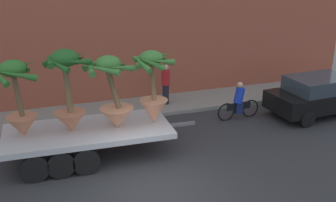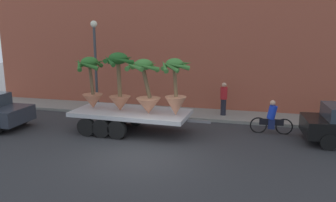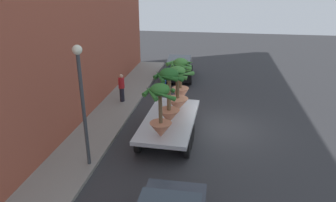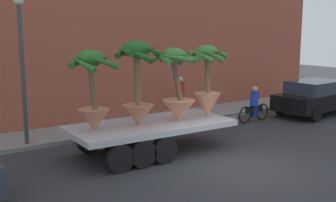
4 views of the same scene
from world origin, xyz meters
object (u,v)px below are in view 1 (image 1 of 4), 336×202
at_px(flatbed_trailer, 80,136).
at_px(cyclist, 239,102).
at_px(potted_palm_front, 68,91).
at_px(parked_car, 321,95).
at_px(potted_palm_middle, 113,97).
at_px(potted_palm_extra, 153,90).
at_px(pedestrian_near_gate, 166,84).
at_px(potted_palm_rear, 18,100).

xyz_separation_m(flatbed_trailer, cyclist, (6.32, 1.35, -0.08)).
height_order(potted_palm_front, parked_car, potted_palm_front).
distance_m(potted_palm_middle, potted_palm_front, 1.35).
height_order(potted_palm_extra, parked_car, potted_palm_extra).
distance_m(cyclist, parked_car, 3.42).
xyz_separation_m(potted_palm_middle, potted_palm_extra, (1.27, 0.01, 0.09)).
relative_size(potted_palm_middle, cyclist, 1.27).
bearing_deg(pedestrian_near_gate, potted_palm_extra, -114.15).
relative_size(potted_palm_front, pedestrian_near_gate, 1.51).
height_order(potted_palm_middle, pedestrian_near_gate, potted_palm_middle).
height_order(flatbed_trailer, potted_palm_extra, potted_palm_extra).
bearing_deg(cyclist, potted_palm_front, -167.93).
distance_m(potted_palm_rear, pedestrian_near_gate, 6.73).
bearing_deg(potted_palm_rear, parked_car, 3.33).
bearing_deg(potted_palm_extra, flatbed_trailer, 173.88).
bearing_deg(cyclist, flatbed_trailer, -167.90).
xyz_separation_m(flatbed_trailer, parked_car, (9.67, 0.73, 0.08)).
bearing_deg(pedestrian_near_gate, parked_car, -26.03).
bearing_deg(flatbed_trailer, pedestrian_near_gate, 41.11).
relative_size(flatbed_trailer, potted_palm_middle, 2.64).
height_order(flatbed_trailer, pedestrian_near_gate, pedestrian_near_gate).
height_order(potted_palm_rear, pedestrian_near_gate, potted_palm_rear).
height_order(potted_palm_rear, potted_palm_extra, potted_palm_extra).
bearing_deg(parked_car, flatbed_trailer, -175.69).
distance_m(potted_palm_middle, potted_palm_extra, 1.27).
bearing_deg(potted_palm_front, cyclist, 12.07).
xyz_separation_m(potted_palm_front, cyclist, (6.58, 1.41, -1.61)).
bearing_deg(potted_palm_middle, parked_car, 6.53).
xyz_separation_m(potted_palm_middle, cyclist, (5.26, 1.61, -1.37)).
distance_m(potted_palm_middle, cyclist, 5.67).
distance_m(flatbed_trailer, parked_car, 9.70).
height_order(potted_palm_front, pedestrian_near_gate, potted_palm_front).
bearing_deg(pedestrian_near_gate, potted_palm_front, -140.25).
bearing_deg(cyclist, pedestrian_near_gate, 137.19).
xyz_separation_m(potted_palm_rear, potted_palm_middle, (2.74, -0.33, -0.09)).
bearing_deg(potted_palm_middle, potted_palm_extra, 0.38).
height_order(potted_palm_front, cyclist, potted_palm_front).
distance_m(flatbed_trailer, potted_palm_front, 1.55).
bearing_deg(cyclist, parked_car, -10.57).
bearing_deg(potted_palm_middle, flatbed_trailer, 166.27).
bearing_deg(potted_palm_rear, potted_palm_extra, -4.54).
height_order(parked_car, pedestrian_near_gate, pedestrian_near_gate).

